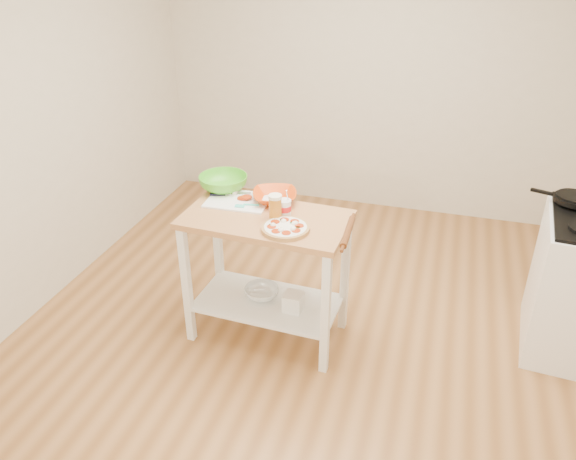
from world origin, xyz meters
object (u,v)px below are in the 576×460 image
at_px(skillet, 573,199).
at_px(orange_bowl, 275,197).
at_px(yogurt_tub, 284,208).
at_px(beer_pint, 275,207).
at_px(rolling_pin, 348,232).
at_px(knife, 225,194).
at_px(shelf_glass_bowl, 262,293).
at_px(shelf_bin, 293,302).
at_px(cutting_board, 238,200).
at_px(spatula, 246,205).
at_px(pizza, 286,228).
at_px(green_bowl, 223,183).
at_px(prep_island, 267,253).

xyz_separation_m(skillet, orange_bowl, (-1.83, -0.42, -0.04)).
bearing_deg(skillet, yogurt_tub, -143.03).
bearing_deg(skillet, beer_pint, -141.36).
height_order(skillet, beer_pint, beer_pint).
distance_m(beer_pint, rolling_pin, 0.47).
height_order(knife, shelf_glass_bowl, knife).
distance_m(skillet, shelf_bin, 1.88).
xyz_separation_m(beer_pint, shelf_glass_bowl, (-0.12, 0.05, -0.69)).
bearing_deg(cutting_board, shelf_bin, -26.88).
bearing_deg(spatula, pizza, -43.29).
distance_m(cutting_board, yogurt_tub, 0.37).
height_order(pizza, shelf_glass_bowl, pizza).
distance_m(orange_bowl, green_bowl, 0.40).
xyz_separation_m(beer_pint, rolling_pin, (0.46, -0.07, -0.06)).
bearing_deg(yogurt_tub, shelf_glass_bowl, -173.65).
height_order(prep_island, knife, knife).
bearing_deg(spatula, shelf_bin, -28.97).
xyz_separation_m(yogurt_tub, shelf_glass_bowl, (-0.16, -0.02, -0.66)).
xyz_separation_m(knife, yogurt_tub, (0.46, -0.15, 0.03)).
bearing_deg(skillet, shelf_glass_bowl, -144.05).
bearing_deg(pizza, prep_island, 141.58).
bearing_deg(cutting_board, prep_island, -35.89).
height_order(cutting_board, orange_bowl, orange_bowl).
height_order(skillet, rolling_pin, skillet).
height_order(spatula, rolling_pin, rolling_pin).
xyz_separation_m(spatula, shelf_bin, (0.35, -0.12, -0.60)).
bearing_deg(skillet, rolling_pin, -132.44).
bearing_deg(shelf_glass_bowl, shelf_bin, -16.89).
xyz_separation_m(spatula, shelf_glass_bowl, (0.11, -0.05, -0.62)).
distance_m(orange_bowl, beer_pint, 0.26).
distance_m(orange_bowl, yogurt_tub, 0.21).
distance_m(yogurt_tub, shelf_glass_bowl, 0.67).
height_order(green_bowl, yogurt_tub, yogurt_tub).
bearing_deg(orange_bowl, prep_island, -86.71).
distance_m(prep_island, beer_pint, 0.35).
distance_m(pizza, beer_pint, 0.17).
distance_m(cutting_board, green_bowl, 0.21).
bearing_deg(knife, rolling_pin, -38.59).
relative_size(yogurt_tub, shelf_glass_bowl, 0.79).
height_order(shelf_glass_bowl, shelf_bin, shelf_bin).
distance_m(cutting_board, rolling_pin, 0.81).
bearing_deg(green_bowl, rolling_pin, -22.36).
distance_m(cutting_board, shelf_glass_bowl, 0.65).
relative_size(spatula, shelf_bin, 1.22).
relative_size(knife, rolling_pin, 0.74).
bearing_deg(yogurt_tub, orange_bowl, 124.69).
relative_size(pizza, shelf_bin, 2.38).
height_order(skillet, knife, skillet).
xyz_separation_m(spatula, green_bowl, (-0.24, 0.21, 0.04)).
height_order(green_bowl, rolling_pin, green_bowl).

